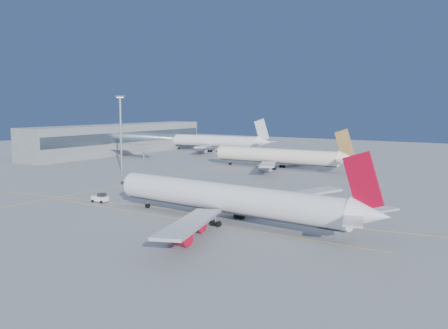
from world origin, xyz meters
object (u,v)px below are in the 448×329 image
(pushback_tug, at_px, (100,198))
(light_mast, at_px, (121,127))
(airliner_etihad, at_px, (279,156))
(airliner_virgin, at_px, (230,199))
(airliner_third, at_px, (215,141))

(pushback_tug, xyz_separation_m, light_mast, (-39.08, 46.61, 15.68))
(pushback_tug, bearing_deg, airliner_etihad, 80.50)
(airliner_virgin, relative_size, pushback_tug, 15.76)
(airliner_third, bearing_deg, airliner_etihad, -39.37)
(airliner_etihad, height_order, airliner_third, airliner_third)
(airliner_third, bearing_deg, pushback_tug, -70.06)
(airliner_third, xyz_separation_m, light_mast, (16.40, -85.96, 11.32))
(pushback_tug, relative_size, light_mast, 0.15)
(airliner_virgin, xyz_separation_m, pushback_tug, (-40.06, 0.48, -4.05))
(airliner_virgin, distance_m, pushback_tug, 40.26)
(airliner_virgin, distance_m, airliner_etihad, 92.74)
(airliner_third, xyz_separation_m, pushback_tug, (55.48, -132.57, -4.36))
(airliner_etihad, xyz_separation_m, light_mast, (-46.08, -39.55, 11.78))
(airliner_third, distance_m, light_mast, 88.24)
(airliner_third, height_order, light_mast, light_mast)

